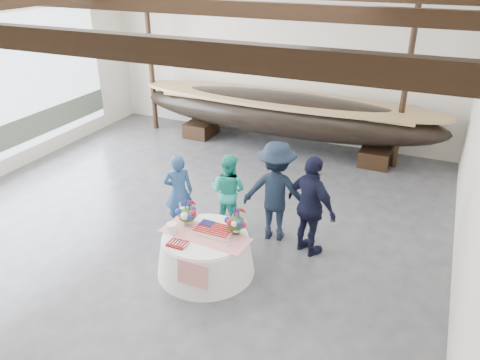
% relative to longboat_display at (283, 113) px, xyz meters
% --- Properties ---
extents(floor, '(10.00, 12.00, 0.01)m').
position_rel_longboat_display_xyz_m(floor, '(-0.55, -5.10, -1.00)').
color(floor, '#3D3D42').
rests_on(floor, ground).
extents(wall_back, '(10.00, 0.02, 4.50)m').
position_rel_longboat_display_xyz_m(wall_back, '(-0.55, 0.90, 1.25)').
color(wall_back, silver).
rests_on(wall_back, ground).
extents(pavilion_structure, '(9.80, 11.76, 4.50)m').
position_rel_longboat_display_xyz_m(pavilion_structure, '(-0.55, -4.24, 3.01)').
color(pavilion_structure, black).
rests_on(pavilion_structure, ground).
extents(longboat_display, '(8.33, 1.67, 1.56)m').
position_rel_longboat_display_xyz_m(longboat_display, '(0.00, 0.00, 0.00)').
color(longboat_display, black).
rests_on(longboat_display, ground).
extents(banquet_table, '(1.63, 1.63, 0.70)m').
position_rel_longboat_display_xyz_m(banquet_table, '(0.65, -5.67, -0.65)').
color(banquet_table, white).
rests_on(banquet_table, ground).
extents(tabletop_items, '(1.55, 0.95, 0.40)m').
position_rel_longboat_display_xyz_m(tabletop_items, '(0.62, -5.52, -0.14)').
color(tabletop_items, red).
rests_on(tabletop_items, banquet_table).
extents(guest_woman_blue, '(0.66, 0.61, 1.52)m').
position_rel_longboat_display_xyz_m(guest_woman_blue, '(-0.46, -4.63, -0.24)').
color(guest_woman_blue, navy).
rests_on(guest_woman_blue, ground).
extents(guest_woman_teal, '(0.76, 0.62, 1.50)m').
position_rel_longboat_display_xyz_m(guest_woman_teal, '(0.37, -4.20, -0.25)').
color(guest_woman_teal, teal).
rests_on(guest_woman_teal, ground).
extents(guest_man_left, '(1.33, 0.90, 1.90)m').
position_rel_longboat_display_xyz_m(guest_man_left, '(1.34, -4.21, -0.05)').
color(guest_man_left, black).
rests_on(guest_man_left, ground).
extents(guest_man_right, '(1.16, 0.92, 1.84)m').
position_rel_longboat_display_xyz_m(guest_man_right, '(2.06, -4.45, -0.07)').
color(guest_man_right, black).
rests_on(guest_man_right, ground).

